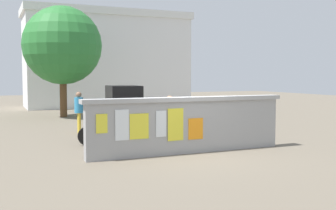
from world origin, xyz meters
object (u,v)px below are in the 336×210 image
Objects in this scene: auto_rickshaw_truck at (148,109)px; tree_roadside at (62,46)px; person_walking at (170,116)px; person_bystander at (79,108)px; bicycle_near at (221,132)px; motorcycle at (106,130)px.

auto_rickshaw_truck is 7.93m from tree_roadside.
person_walking is 1.00× the size of person_bystander.
person_bystander reaches higher than bicycle_near.
bicycle_near is at bearing -46.36° from person_bystander.
tree_roadside is at bearing 107.96° from bicycle_near.
motorcycle is at bearing 145.40° from person_walking.
auto_rickshaw_truck reaches higher than bicycle_near.
bicycle_near reaches higher than motorcycle.
auto_rickshaw_truck is 1.95× the size of motorcycle.
tree_roadside reaches higher than person_bystander.
tree_roadside is at bearing 98.49° from person_walking.
auto_rickshaw_truck is 2.72m from person_bystander.
auto_rickshaw_truck is 2.28× the size of person_walking.
auto_rickshaw_truck reaches higher than person_bystander.
motorcycle is 2.18m from person_walking.
bicycle_near is 1.03× the size of person_walking.
bicycle_near is at bearing -18.80° from motorcycle.
tree_roadside reaches higher than bicycle_near.
auto_rickshaw_truck is 3.68m from person_walking.
person_walking is at bearing -99.93° from auto_rickshaw_truck.
tree_roadside is (0.46, 6.56, 2.85)m from person_bystander.
person_walking is (-0.63, -3.63, 0.09)m from auto_rickshaw_truck.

